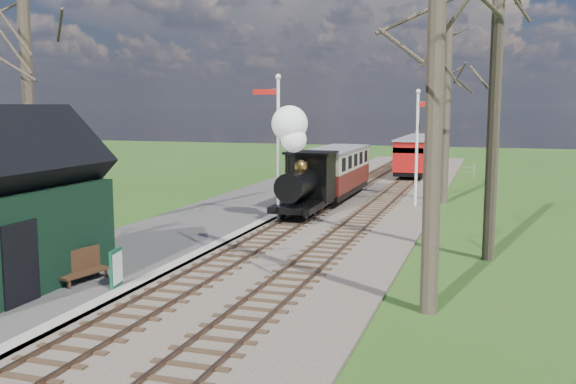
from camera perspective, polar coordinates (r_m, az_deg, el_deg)
name	(u,v)px	position (r m, az deg, el deg)	size (l,w,h in m)	color
ground	(35,377)	(13.09, -21.56, -15.04)	(140.00, 140.00, 0.00)	#2D5119
distant_hills	(430,290)	(76.86, 12.49, -8.46)	(114.40, 48.00, 22.02)	#385B23
ballast_bed	(355,204)	(32.28, 5.94, -1.06)	(8.00, 60.00, 0.10)	brown
track_near	(329,202)	(32.57, 3.71, -0.87)	(1.60, 60.00, 0.15)	brown
track_far	(380,204)	(32.04, 8.22, -1.07)	(1.60, 60.00, 0.15)	brown
platform	(197,226)	(26.31, -8.06, -2.98)	(5.00, 44.00, 0.20)	#474442
coping_strip	(250,229)	(25.40, -3.37, -3.29)	(0.40, 44.00, 0.21)	#B2AD9E
semaphore_near	(277,138)	(26.70, -1.01, 4.86)	(1.22, 0.24, 6.22)	silver
semaphore_far	(419,139)	(31.46, 11.53, 4.65)	(1.22, 0.24, 5.72)	silver
bare_trees	(279,97)	(20.40, -0.79, 8.45)	(15.51, 22.39, 12.00)	#382D23
fence_line	(382,168)	(46.07, 8.35, 2.14)	(12.60, 0.08, 1.00)	slate
locomotive	(302,170)	(27.69, 1.27, 1.97)	(1.90, 4.43, 4.74)	black
coach	(336,170)	(33.58, 4.25, 1.95)	(2.21, 7.59, 2.33)	black
red_carriage_a	(413,157)	(44.30, 11.02, 3.11)	(2.08, 5.14, 2.19)	black
red_carriage_b	(422,151)	(49.75, 11.78, 3.58)	(2.08, 5.14, 2.19)	black
sign_board	(116,268)	(17.57, -15.03, -6.54)	(0.21, 0.69, 1.00)	#0F462D
bench	(81,267)	(18.35, -17.95, -6.33)	(0.75, 1.60, 0.88)	#442918
person	(91,246)	(19.41, -17.13, -4.64)	(0.52, 0.34, 1.42)	#19202D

